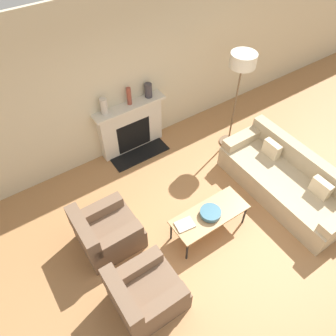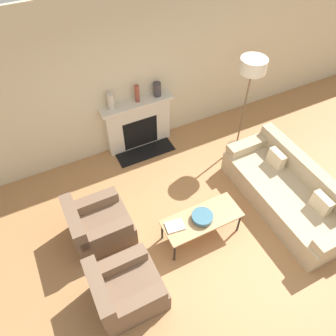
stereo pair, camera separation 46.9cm
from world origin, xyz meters
name	(u,v)px [view 2 (the right image)]	position (x,y,z in m)	size (l,w,h in m)	color
ground_plane	(205,258)	(0.00, 0.00, 0.00)	(18.00, 18.00, 0.00)	#A87547
wall_back	(125,78)	(0.00, 2.86, 1.45)	(18.00, 0.06, 2.90)	beige
fireplace	(138,125)	(0.11, 2.71, 0.50)	(1.37, 0.59, 1.02)	beige
couch	(288,192)	(1.72, 0.27, 0.28)	(0.96, 2.30, 0.75)	tan
armchair_near	(125,290)	(-1.28, -0.04, 0.29)	(0.87, 0.78, 0.79)	brown
armchair_far	(98,225)	(-1.28, 1.07, 0.29)	(0.87, 0.78, 0.79)	brown
coffee_table	(202,219)	(0.13, 0.39, 0.42)	(1.20, 0.49, 0.45)	tan
bowl	(202,217)	(0.12, 0.37, 0.51)	(0.32, 0.32, 0.09)	#38667A
book	(175,226)	(-0.29, 0.44, 0.47)	(0.29, 0.23, 0.02)	#B2A893
floor_lamp	(251,75)	(1.76, 1.76, 1.63)	(0.44, 0.44, 1.92)	brown
mantel_vase_left	(111,102)	(-0.34, 2.73, 1.17)	(0.12, 0.12, 0.30)	beige
mantel_vase_center_left	(137,94)	(0.14, 2.73, 1.18)	(0.08, 0.08, 0.32)	brown
mantel_vase_center_right	(157,89)	(0.53, 2.73, 1.15)	(0.14, 0.14, 0.26)	#3D383D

